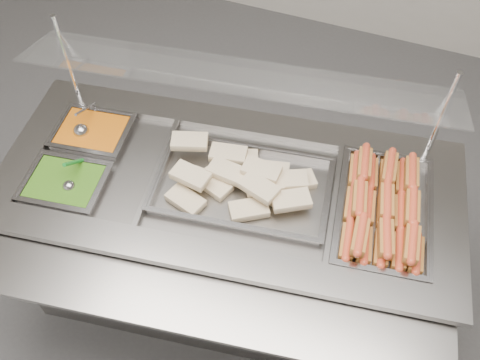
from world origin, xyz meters
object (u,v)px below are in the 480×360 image
(pan_hotdogs, at_px, (382,215))
(serving_spoon, at_px, (70,182))
(pan_wraps, at_px, (242,188))
(sneeze_guard, at_px, (240,77))
(ladle, at_px, (82,130))
(steam_counter, at_px, (230,240))

(pan_hotdogs, xyz_separation_m, serving_spoon, (-1.07, -0.30, 0.05))
(pan_hotdogs, relative_size, pan_wraps, 0.81)
(pan_wraps, distance_m, serving_spoon, 0.62)
(pan_wraps, bearing_deg, serving_spoon, -158.88)
(sneeze_guard, relative_size, pan_wraps, 2.29)
(pan_hotdogs, distance_m, ladle, 1.17)
(pan_wraps, xyz_separation_m, ladle, (-0.67, 0.02, 0.03))
(steam_counter, bearing_deg, serving_spoon, -157.70)
(serving_spoon, bearing_deg, sneeze_guard, 39.53)
(serving_spoon, bearing_deg, pan_wraps, 21.12)
(pan_hotdogs, height_order, ladle, ladle)
(sneeze_guard, distance_m, ladle, 0.69)
(sneeze_guard, bearing_deg, pan_hotdogs, -10.68)
(steam_counter, distance_m, sneeze_guard, 0.75)
(sneeze_guard, height_order, serving_spoon, sneeze_guard)
(pan_hotdogs, bearing_deg, sneeze_guard, 169.32)
(pan_wraps, bearing_deg, sneeze_guard, 113.95)
(sneeze_guard, relative_size, ladle, 8.53)
(pan_hotdogs, bearing_deg, serving_spoon, -164.51)
(steam_counter, bearing_deg, pan_hotdogs, 8.60)
(ladle, distance_m, serving_spoon, 0.26)
(ladle, relative_size, serving_spoon, 1.14)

